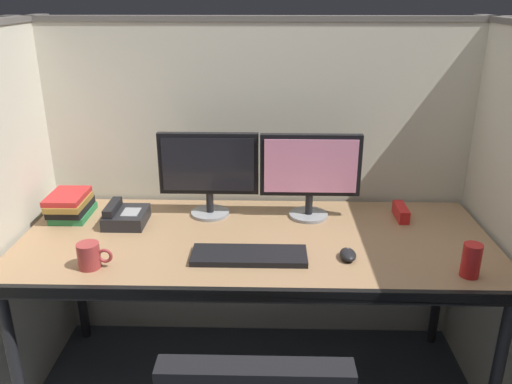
% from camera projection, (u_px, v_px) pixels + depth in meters
% --- Properties ---
extents(cubicle_partition_rear, '(2.21, 0.06, 1.57)m').
position_uv_depth(cubicle_partition_rear, '(258.00, 188.00, 2.49)').
color(cubicle_partition_rear, beige).
rests_on(cubicle_partition_rear, ground).
extents(desk, '(1.90, 0.80, 0.74)m').
position_uv_depth(desk, '(256.00, 250.00, 2.10)').
color(desk, '#997551').
rests_on(desk, ground).
extents(monitor_left, '(0.43, 0.17, 0.37)m').
position_uv_depth(monitor_left, '(209.00, 169.00, 2.23)').
color(monitor_left, gray).
rests_on(monitor_left, desk).
extents(monitor_right, '(0.43, 0.17, 0.37)m').
position_uv_depth(monitor_right, '(310.00, 170.00, 2.21)').
color(monitor_right, gray).
rests_on(monitor_right, desk).
extents(keyboard_main, '(0.43, 0.15, 0.02)m').
position_uv_depth(keyboard_main, '(249.00, 256.00, 1.93)').
color(keyboard_main, black).
rests_on(keyboard_main, desk).
extents(computer_mouse, '(0.06, 0.10, 0.04)m').
position_uv_depth(computer_mouse, '(348.00, 255.00, 1.93)').
color(computer_mouse, black).
rests_on(computer_mouse, desk).
extents(red_stapler, '(0.04, 0.15, 0.06)m').
position_uv_depth(red_stapler, '(401.00, 212.00, 2.27)').
color(red_stapler, red).
rests_on(red_stapler, desk).
extents(book_stack, '(0.16, 0.23, 0.11)m').
position_uv_depth(book_stack, '(70.00, 205.00, 2.27)').
color(book_stack, '#26723F').
rests_on(book_stack, desk).
extents(coffee_mug, '(0.13, 0.08, 0.09)m').
position_uv_depth(coffee_mug, '(90.00, 256.00, 1.85)').
color(coffee_mug, '#993333').
rests_on(coffee_mug, desk).
extents(soda_can, '(0.07, 0.07, 0.12)m').
position_uv_depth(soda_can, '(471.00, 260.00, 1.79)').
color(soda_can, red).
rests_on(soda_can, desk).
extents(desk_phone, '(0.17, 0.19, 0.09)m').
position_uv_depth(desk_phone, '(125.00, 216.00, 2.21)').
color(desk_phone, black).
rests_on(desk_phone, desk).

